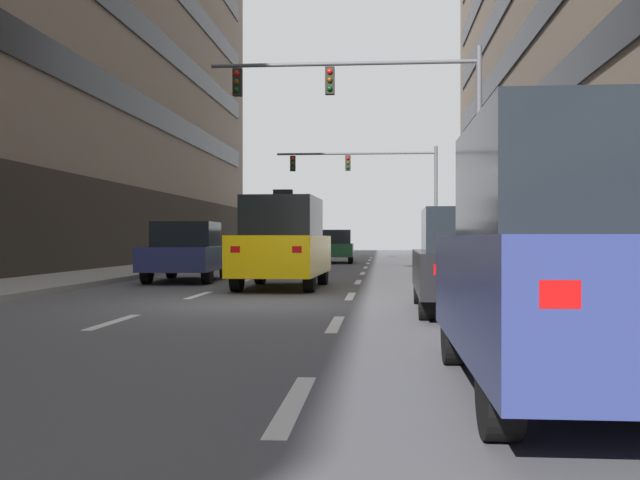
{
  "coord_description": "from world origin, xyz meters",
  "views": [
    {
      "loc": [
        2.23,
        -13.39,
        1.2
      ],
      "look_at": [
        -0.4,
        18.5,
        1.11
      ],
      "focal_mm": 42.08,
      "sensor_mm": 36.0,
      "label": 1
    }
  ],
  "objects_px": {
    "car_driving_2": "(335,247)",
    "street_tree_0": "(496,199)",
    "traffic_signal_1": "(379,177)",
    "taxi_driving_0": "(289,241)",
    "car_driving_3": "(188,252)",
    "car_parked_0": "(577,258)",
    "traffic_signal_0": "(387,113)",
    "car_parked_1": "(473,261)",
    "pedestrian_0": "(532,246)",
    "taxi_driving_1": "(283,243)"
  },
  "relations": [
    {
      "from": "car_parked_1",
      "to": "pedestrian_0",
      "type": "bearing_deg",
      "value": 65.12
    },
    {
      "from": "traffic_signal_1",
      "to": "taxi_driving_0",
      "type": "bearing_deg",
      "value": 155.43
    },
    {
      "from": "taxi_driving_0",
      "to": "street_tree_0",
      "type": "height_order",
      "value": "street_tree_0"
    },
    {
      "from": "car_driving_2",
      "to": "taxi_driving_0",
      "type": "bearing_deg",
      "value": 113.08
    },
    {
      "from": "taxi_driving_0",
      "to": "traffic_signal_1",
      "type": "relative_size",
      "value": 0.5
    },
    {
      "from": "taxi_driving_1",
      "to": "car_driving_2",
      "type": "height_order",
      "value": "taxi_driving_1"
    },
    {
      "from": "car_driving_3",
      "to": "car_parked_1",
      "type": "distance_m",
      "value": 10.62
    },
    {
      "from": "car_parked_0",
      "to": "car_parked_1",
      "type": "distance_m",
      "value": 6.47
    },
    {
      "from": "car_driving_2",
      "to": "traffic_signal_1",
      "type": "bearing_deg",
      "value": 67.08
    },
    {
      "from": "car_parked_1",
      "to": "traffic_signal_0",
      "type": "distance_m",
      "value": 11.53
    },
    {
      "from": "car_parked_1",
      "to": "traffic_signal_0",
      "type": "relative_size",
      "value": 0.54
    },
    {
      "from": "street_tree_0",
      "to": "car_parked_1",
      "type": "bearing_deg",
      "value": -100.15
    },
    {
      "from": "traffic_signal_0",
      "to": "pedestrian_0",
      "type": "distance_m",
      "value": 8.72
    },
    {
      "from": "car_parked_0",
      "to": "pedestrian_0",
      "type": "distance_m",
      "value": 10.07
    },
    {
      "from": "taxi_driving_1",
      "to": "traffic_signal_1",
      "type": "height_order",
      "value": "traffic_signal_1"
    },
    {
      "from": "street_tree_0",
      "to": "taxi_driving_0",
      "type": "bearing_deg",
      "value": 116.33
    },
    {
      "from": "taxi_driving_0",
      "to": "car_parked_0",
      "type": "relative_size",
      "value": 1.0
    },
    {
      "from": "traffic_signal_1",
      "to": "car_driving_3",
      "type": "bearing_deg",
      "value": -104.2
    },
    {
      "from": "taxi_driving_0",
      "to": "car_driving_3",
      "type": "height_order",
      "value": "taxi_driving_0"
    },
    {
      "from": "street_tree_0",
      "to": "car_driving_3",
      "type": "bearing_deg",
      "value": -153.6
    },
    {
      "from": "car_driving_2",
      "to": "traffic_signal_0",
      "type": "relative_size",
      "value": 0.51
    },
    {
      "from": "car_driving_3",
      "to": "traffic_signal_1",
      "type": "xyz_separation_m",
      "value": [
        5.2,
        20.56,
        3.73
      ]
    },
    {
      "from": "car_driving_2",
      "to": "car_parked_0",
      "type": "relative_size",
      "value": 0.98
    },
    {
      "from": "taxi_driving_1",
      "to": "traffic_signal_0",
      "type": "height_order",
      "value": "traffic_signal_0"
    },
    {
      "from": "traffic_signal_1",
      "to": "street_tree_0",
      "type": "bearing_deg",
      "value": -76.27
    },
    {
      "from": "traffic_signal_1",
      "to": "pedestrian_0",
      "type": "height_order",
      "value": "traffic_signal_1"
    },
    {
      "from": "taxi_driving_0",
      "to": "car_driving_3",
      "type": "bearing_deg",
      "value": -90.02
    },
    {
      "from": "car_parked_1",
      "to": "street_tree_0",
      "type": "height_order",
      "value": "street_tree_0"
    },
    {
      "from": "traffic_signal_1",
      "to": "street_tree_0",
      "type": "height_order",
      "value": "traffic_signal_1"
    },
    {
      "from": "taxi_driving_1",
      "to": "car_parked_1",
      "type": "xyz_separation_m",
      "value": [
        3.85,
        -5.52,
        -0.26
      ]
    },
    {
      "from": "traffic_signal_1",
      "to": "pedestrian_0",
      "type": "bearing_deg",
      "value": -82.61
    },
    {
      "from": "taxi_driving_1",
      "to": "pedestrian_0",
      "type": "bearing_deg",
      "value": -20.51
    },
    {
      "from": "car_driving_2",
      "to": "traffic_signal_0",
      "type": "xyz_separation_m",
      "value": [
        2.42,
        -13.08,
        4.25
      ]
    },
    {
      "from": "taxi_driving_0",
      "to": "taxi_driving_1",
      "type": "distance_m",
      "value": 25.7
    },
    {
      "from": "taxi_driving_0",
      "to": "car_parked_0",
      "type": "xyz_separation_m",
      "value": [
        6.85,
        -37.51,
        -0.0
      ]
    },
    {
      "from": "pedestrian_0",
      "to": "car_parked_0",
      "type": "bearing_deg",
      "value": -99.21
    },
    {
      "from": "taxi_driving_0",
      "to": "street_tree_0",
      "type": "distance_m",
      "value": 20.59
    },
    {
      "from": "car_driving_2",
      "to": "street_tree_0",
      "type": "relative_size",
      "value": 0.81
    },
    {
      "from": "car_driving_3",
      "to": "pedestrian_0",
      "type": "relative_size",
      "value": 2.87
    },
    {
      "from": "taxi_driving_0",
      "to": "car_driving_2",
      "type": "distance_m",
      "value": 7.94
    },
    {
      "from": "car_driving_3",
      "to": "traffic_signal_0",
      "type": "relative_size",
      "value": 0.54
    },
    {
      "from": "car_driving_2",
      "to": "taxi_driving_1",
      "type": "bearing_deg",
      "value": -90.35
    },
    {
      "from": "taxi_driving_1",
      "to": "car_driving_2",
      "type": "bearing_deg",
      "value": 89.65
    },
    {
      "from": "street_tree_0",
      "to": "traffic_signal_1",
      "type": "bearing_deg",
      "value": 103.73
    },
    {
      "from": "car_parked_1",
      "to": "traffic_signal_0",
      "type": "bearing_deg",
      "value": 97.03
    },
    {
      "from": "car_driving_3",
      "to": "car_parked_0",
      "type": "height_order",
      "value": "car_parked_0"
    },
    {
      "from": "car_driving_2",
      "to": "pedestrian_0",
      "type": "height_order",
      "value": "pedestrian_0"
    },
    {
      "from": "car_driving_2",
      "to": "car_driving_3",
      "type": "xyz_separation_m",
      "value": [
        -3.12,
        -15.63,
        0.03
      ]
    },
    {
      "from": "taxi_driving_1",
      "to": "car_driving_3",
      "type": "distance_m",
      "value": 3.97
    },
    {
      "from": "traffic_signal_0",
      "to": "traffic_signal_1",
      "type": "xyz_separation_m",
      "value": [
        -0.34,
        18.01,
        -0.49
      ]
    }
  ]
}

